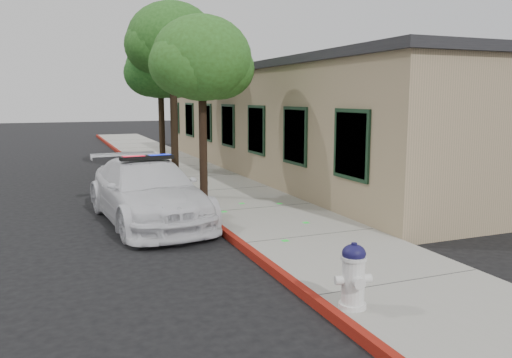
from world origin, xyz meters
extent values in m
plane|color=black|center=(0.00, 0.00, 0.00)|extent=(120.00, 120.00, 0.00)
cube|color=gray|center=(1.60, 3.00, 0.07)|extent=(3.20, 60.00, 0.15)
cube|color=maroon|center=(0.06, 3.00, 0.08)|extent=(0.14, 60.00, 0.16)
cube|color=tan|center=(6.70, 9.00, 2.00)|extent=(7.00, 20.00, 4.00)
cube|color=black|center=(6.70, 9.00, 4.12)|extent=(7.30, 20.30, 0.24)
cube|color=black|center=(3.17, 1.00, 1.95)|extent=(0.08, 1.48, 1.68)
cube|color=black|center=(3.17, 4.00, 1.95)|extent=(0.08, 1.48, 1.68)
cube|color=black|center=(3.17, 7.00, 1.95)|extent=(0.08, 1.48, 1.68)
cube|color=black|center=(3.17, 10.00, 1.95)|extent=(0.08, 1.48, 1.68)
cube|color=black|center=(3.17, 13.00, 1.95)|extent=(0.08, 1.48, 1.68)
cube|color=black|center=(3.17, 16.00, 1.95)|extent=(0.08, 1.48, 1.68)
cube|color=black|center=(3.17, 19.00, 1.95)|extent=(0.08, 1.48, 1.68)
imported|color=white|center=(-1.27, 3.11, 0.77)|extent=(2.63, 5.50, 1.55)
cube|color=black|center=(-1.27, 3.11, 1.61)|extent=(1.22, 0.39, 0.10)
cube|color=red|center=(-1.59, 3.09, 1.61)|extent=(0.54, 0.29, 0.11)
cube|color=#0D1FE0|center=(-0.95, 3.14, 1.61)|extent=(0.54, 0.29, 0.11)
cylinder|color=white|center=(0.35, -3.58, 0.18)|extent=(0.39, 0.39, 0.07)
cylinder|color=white|center=(0.35, -3.58, 0.53)|extent=(0.32, 0.32, 0.63)
cylinder|color=white|center=(0.35, -3.58, 0.87)|extent=(0.36, 0.36, 0.05)
ellipsoid|color=#13113E|center=(0.35, -3.58, 0.93)|extent=(0.33, 0.33, 0.25)
cylinder|color=#13113E|center=(0.35, -3.58, 1.05)|extent=(0.08, 0.08, 0.07)
cylinder|color=white|center=(0.16, -3.54, 0.56)|extent=(0.16, 0.15, 0.13)
cylinder|color=white|center=(0.54, -3.62, 0.56)|extent=(0.16, 0.15, 0.13)
cylinder|color=white|center=(0.31, -3.77, 0.58)|extent=(0.18, 0.16, 0.16)
cylinder|color=black|center=(0.70, 5.00, 1.75)|extent=(0.23, 0.23, 3.20)
ellipsoid|color=#294E18|center=(0.70, 5.00, 4.15)|extent=(2.85, 2.85, 2.42)
ellipsoid|color=#294E18|center=(1.21, 5.11, 3.89)|extent=(2.13, 2.13, 1.81)
ellipsoid|color=#294E18|center=(0.28, 4.87, 3.97)|extent=(2.22, 2.22, 1.89)
cylinder|color=black|center=(1.10, 10.40, 2.18)|extent=(0.29, 0.29, 4.06)
ellipsoid|color=#1D4917|center=(1.10, 10.40, 5.20)|extent=(3.41, 3.41, 2.89)
ellipsoid|color=#1D4917|center=(1.63, 10.53, 4.87)|extent=(2.75, 2.75, 2.33)
ellipsoid|color=#1D4917|center=(0.61, 10.37, 4.98)|extent=(2.64, 2.64, 2.24)
cylinder|color=black|center=(0.82, 11.42, 1.75)|extent=(0.24, 0.24, 3.21)
ellipsoid|color=#164818|center=(0.82, 11.42, 4.18)|extent=(2.75, 2.75, 2.34)
ellipsoid|color=#164818|center=(1.32, 11.40, 3.91)|extent=(2.11, 2.11, 1.79)
ellipsoid|color=#164818|center=(0.46, 11.29, 4.00)|extent=(2.20, 2.20, 1.87)
camera|label=1|loc=(-3.43, -9.38, 3.04)|focal=36.02mm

